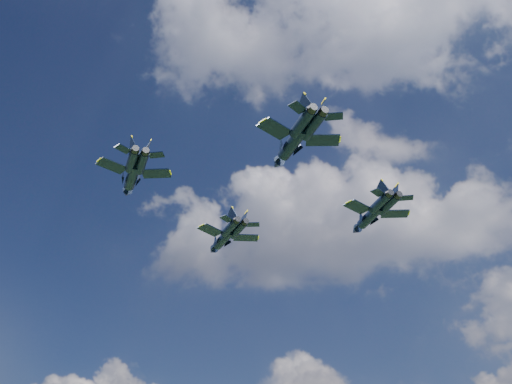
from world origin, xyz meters
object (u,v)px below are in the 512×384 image
at_px(jet_left, 132,177).
at_px(jet_slot, 291,144).
at_px(jet_lead, 223,239).
at_px(jet_right, 369,217).

height_order(jet_left, jet_slot, jet_slot).
height_order(jet_lead, jet_slot, jet_lead).
xyz_separation_m(jet_left, jet_right, (31.75, 26.62, 2.24)).
relative_size(jet_lead, jet_slot, 0.95).
relative_size(jet_right, jet_slot, 1.01).
distance_m(jet_lead, jet_left, 28.76).
height_order(jet_left, jet_right, jet_right).
relative_size(jet_lead, jet_left, 1.03).
bearing_deg(jet_left, jet_lead, 45.64).
bearing_deg(jet_left, jet_right, 4.33).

